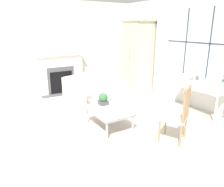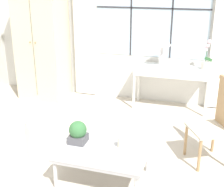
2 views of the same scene
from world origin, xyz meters
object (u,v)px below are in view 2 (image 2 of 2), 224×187
Objects in this scene: armoire at (42,37)px; console_table at (172,72)px; side_chair_wooden at (218,118)px; coffee_table at (103,152)px; pillar_candle at (121,143)px; table_lamp at (162,40)px; potted_plant_small at (78,132)px; potted_orchid at (206,59)px.

console_table is at bearing 1.82° from armoire.
coffee_table is at bearing -146.46° from side_chair_wooden.
pillar_candle reaches higher than coffee_table.
console_table is 1.67m from side_chair_wooden.
table_lamp reaches higher than console_table.
table_lamp is 2.19× the size of potted_plant_small.
potted_plant_small is (-0.57, -2.23, -0.65)m from table_lamp.
coffee_table is at bearing -49.27° from armoire.
armoire is 15.54× the size of pillar_candle.
potted_orchid reaches higher than side_chair_wooden.
side_chair_wooden is (0.92, -1.49, -0.60)m from table_lamp.
armoire is 8.82× the size of potted_plant_small.
potted_orchid is 2.56m from coffee_table.
console_table is at bearing -177.58° from potted_orchid.
potted_orchid is (2.87, 0.10, -0.22)m from armoire.
potted_plant_small is (-0.31, 0.05, 0.16)m from coffee_table.
console_table is 2.34m from coffee_table.
console_table is 1.30× the size of coffee_table.
side_chair_wooden is 7.21× the size of pillar_candle.
armoire is 3.01m from coffee_table.
table_lamp reaches higher than side_chair_wooden.
potted_orchid is 2.40m from pillar_candle.
potted_plant_small is at bearing -104.38° from table_lamp.
armoire is 4.02× the size of table_lamp.
coffee_table is 6.74× the size of pillar_candle.
coffee_table is (1.90, -2.20, -0.77)m from armoire.
table_lamp is at bearing 75.62° from potted_plant_small.
armoire is at bearing -178.18° from console_table.
side_chair_wooden is 1.07× the size of coffee_table.
coffee_table is (-0.97, -2.30, -0.56)m from potted_orchid.
side_chair_wooden reaches higher than pillar_candle.
coffee_table is at bearing -158.72° from pillar_candle.
potted_orchid is at bearing 97.71° from side_chair_wooden.
potted_orchid is at bearing 67.05° from coffee_table.
side_chair_wooden is at bearing 35.50° from pillar_candle.
potted_orchid is at bearing 1.72° from table_lamp.
potted_orchid is 2.62m from potted_plant_small.
coffee_table is at bearing -112.95° from potted_orchid.
armoire reaches higher than coffee_table.
console_table is (2.34, 0.07, -0.48)m from armoire.
potted_plant_small reaches higher than coffee_table.
pillar_candle is at bearing -45.69° from armoire.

